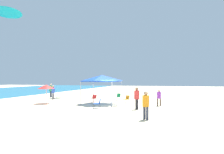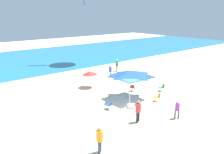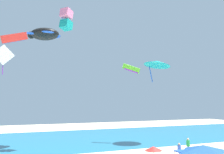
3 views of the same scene
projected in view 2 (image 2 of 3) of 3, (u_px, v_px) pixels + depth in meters
The scene contains 14 objects.
ground at pixel (130, 108), 21.51m from camera, with size 120.00×120.00×0.10m, color beige.
ocean_strip at pixel (22, 60), 42.77m from camera, with size 120.00×25.32×0.02m, color teal.
canopy_tent at pixel (132, 74), 23.20m from camera, with size 3.56×3.36×2.98m.
beach_umbrella at pixel (90, 73), 26.99m from camera, with size 1.74×1.73×2.02m.
folding_chair_right_of_tent at pixel (158, 97), 23.04m from camera, with size 0.80×0.77×0.82m.
folding_chair_left_of_tent at pixel (162, 87), 26.01m from camera, with size 0.79×0.74×0.82m.
folding_chair_near_cooler at pixel (132, 87), 25.91m from camera, with size 0.80×0.81×0.82m.
folding_chair_facing_ocean at pixel (109, 105), 21.02m from camera, with size 0.62×0.70×0.82m.
cooler_box at pixel (131, 106), 21.41m from camera, with size 0.70×0.74×0.40m.
person_by_tent at pixel (138, 109), 18.42m from camera, with size 0.48×0.45×1.89m.
person_far_stroller at pixel (117, 64), 34.64m from camera, with size 0.45×0.45×1.88m.
person_beachcomber at pixel (100, 137), 14.32m from camera, with size 0.44×0.44×1.84m.
person_near_umbrella at pixel (110, 70), 31.29m from camera, with size 0.42×0.42×1.76m.
person_kite_handler at pixel (177, 108), 19.12m from camera, with size 0.38×0.38×1.59m.
Camera 2 is at (-14.08, -14.20, 8.58)m, focal length 36.81 mm.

